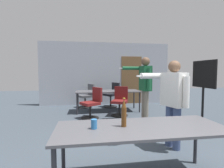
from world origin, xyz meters
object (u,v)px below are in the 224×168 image
object	(u,v)px
person_center_tall	(145,82)
office_chair_side_rolled	(120,102)
office_chair_far_left	(87,97)
drink_cup	(94,124)
person_near_casual	(173,96)
office_chair_mid_tucked	(92,104)
beer_bottle	(124,113)
office_chair_near_pushed	(112,95)
tv_screen	(203,86)

from	to	relation	value
person_center_tall	office_chair_side_rolled	size ratio (longest dim) A/B	1.96
office_chair_far_left	office_chair_side_rolled	distance (m)	1.76
office_chair_side_rolled	drink_cup	size ratio (longest dim) A/B	8.09
person_near_casual	drink_cup	size ratio (longest dim) A/B	14.09
office_chair_mid_tucked	beer_bottle	xyz separation A→B (m)	(0.25, -3.15, 0.46)
person_near_casual	beer_bottle	distance (m)	1.40
person_near_casual	office_chair_far_left	size ratio (longest dim) A/B	1.75
person_near_casual	office_chair_side_rolled	size ratio (longest dim) A/B	1.74
person_near_casual	office_chair_side_rolled	distance (m)	2.59
drink_cup	person_near_casual	bearing A→B (deg)	31.42
office_chair_far_left	drink_cup	bearing A→B (deg)	154.52
person_near_casual	office_chair_near_pushed	distance (m)	3.93
person_near_casual	drink_cup	bearing A→B (deg)	103.74
office_chair_far_left	office_chair_side_rolled	world-z (taller)	office_chair_side_rolled
person_center_tall	office_chair_near_pushed	xyz separation A→B (m)	(-0.57, 2.14, -0.64)
person_center_tall	drink_cup	distance (m)	3.05
office_chair_far_left	office_chair_mid_tucked	distance (m)	1.64
person_near_casual	person_center_tall	bearing A→B (deg)	-20.42
office_chair_far_left	drink_cup	xyz separation A→B (m)	(0.02, -4.82, 0.36)
person_center_tall	office_chair_mid_tucked	bearing A→B (deg)	65.70
office_chair_mid_tucked	beer_bottle	distance (m)	3.20
office_chair_mid_tucked	office_chair_side_rolled	bearing A→B (deg)	-107.98
person_near_casual	office_chair_mid_tucked	distance (m)	2.71
office_chair_near_pushed	drink_cup	bearing A→B (deg)	138.81
office_chair_mid_tucked	drink_cup	bearing A→B (deg)	146.86
office_chair_far_left	office_chair_near_pushed	size ratio (longest dim) A/B	0.95
tv_screen	office_chair_near_pushed	distance (m)	3.33
person_near_casual	beer_bottle	world-z (taller)	person_near_casual
tv_screen	office_chair_side_rolled	world-z (taller)	tv_screen
person_center_tall	drink_cup	xyz separation A→B (m)	(-1.54, -2.62, -0.31)
person_center_tall	office_chair_far_left	distance (m)	2.78
tv_screen	office_chair_near_pushed	size ratio (longest dim) A/B	1.77
drink_cup	office_chair_far_left	bearing A→B (deg)	90.27
person_near_casual	person_center_tall	size ratio (longest dim) A/B	0.89
office_chair_side_rolled	beer_bottle	xyz separation A→B (m)	(-0.64, -3.36, 0.46)
office_chair_mid_tucked	office_chair_far_left	bearing A→B (deg)	-26.23
person_near_casual	office_chair_far_left	bearing A→B (deg)	3.01
office_chair_far_left	office_chair_mid_tucked	xyz separation A→B (m)	(0.14, -1.64, 0.01)
tv_screen	office_chair_mid_tucked	xyz separation A→B (m)	(-2.93, 0.96, -0.59)
tv_screen	office_chair_near_pushed	bearing A→B (deg)	-140.75
office_chair_far_left	office_chair_near_pushed	distance (m)	0.99
tv_screen	beer_bottle	world-z (taller)	tv_screen
person_center_tall	office_chair_mid_tucked	xyz separation A→B (m)	(-1.43, 0.56, -0.67)
office_chair_near_pushed	beer_bottle	xyz separation A→B (m)	(-0.61, -4.73, 0.43)
office_chair_far_left	beer_bottle	xyz separation A→B (m)	(0.38, -4.79, 0.47)
office_chair_near_pushed	office_chair_side_rolled	world-z (taller)	office_chair_near_pushed
office_chair_mid_tucked	person_near_casual	bearing A→B (deg)	179.39
office_chair_mid_tucked	beer_bottle	world-z (taller)	beer_bottle
office_chair_side_rolled	person_center_tall	bearing A→B (deg)	148.76
person_center_tall	beer_bottle	bearing A→B (deg)	152.72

